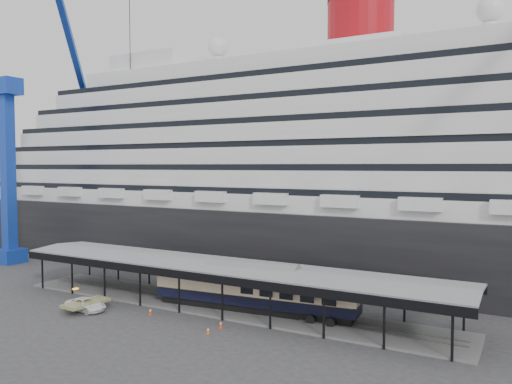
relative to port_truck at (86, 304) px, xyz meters
The scene contains 9 objects.
ground 13.25m from the port_truck, 15.98° to the left, with size 200.00×200.00×0.00m, color #333336.
cruise_ship 41.76m from the port_truck, 70.30° to the left, with size 130.00×30.00×43.90m.
platform_canopy 15.46m from the port_truck, 34.20° to the left, with size 56.00×9.18×5.30m.
crane_blue 40.29m from the port_truck, 156.24° to the left, with size 22.63×19.19×47.60m.
port_truck is the anchor object (origin of this frame).
pullman_carriage 19.32m from the port_truck, 26.74° to the left, with size 24.08×5.25×23.47m.
traffic_cone_left 7.86m from the port_truck, 17.43° to the left, with size 0.54×0.54×0.80m.
traffic_cone_mid 16.67m from the port_truck, ahead, with size 0.37×0.37×0.67m.
traffic_cone_right 16.98m from the port_truck, ahead, with size 0.45×0.45×0.76m.
Camera 1 is at (31.56, -43.34, 16.54)m, focal length 35.00 mm.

